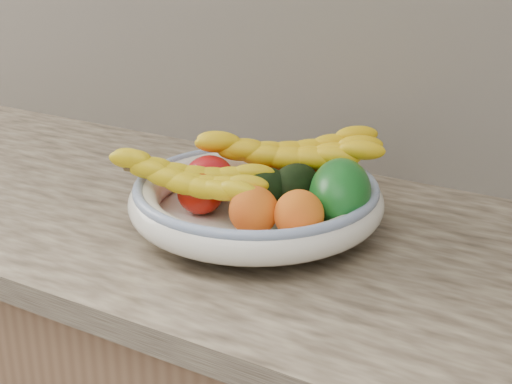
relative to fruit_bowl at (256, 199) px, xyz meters
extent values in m
cube|color=tan|center=(0.00, 0.02, -0.07)|extent=(2.44, 0.66, 0.04)
cube|color=beige|center=(0.00, 0.33, 0.20)|extent=(2.40, 0.02, 0.50)
cylinder|color=silver|center=(0.00, 0.00, -0.04)|extent=(0.13, 0.13, 0.02)
cylinder|color=silver|center=(0.00, 0.00, -0.03)|extent=(0.32, 0.32, 0.01)
torus|color=silver|center=(0.00, 0.00, 0.00)|extent=(0.39, 0.39, 0.05)
torus|color=#355596|center=(0.00, 0.00, 0.02)|extent=(0.37, 0.37, 0.02)
ellipsoid|color=#EF4E05|center=(-0.03, 0.10, 0.01)|extent=(0.06, 0.06, 0.04)
ellipsoid|color=#FF5505|center=(0.04, 0.10, 0.01)|extent=(0.06, 0.06, 0.05)
ellipsoid|color=#F75105|center=(-0.02, 0.05, 0.01)|extent=(0.05, 0.05, 0.04)
ellipsoid|color=#AD1016|center=(-0.09, 0.01, 0.01)|extent=(0.11, 0.11, 0.07)
ellipsoid|color=#AD1409|center=(-0.07, -0.05, 0.01)|extent=(0.09, 0.09, 0.07)
ellipsoid|color=black|center=(0.01, 0.00, 0.02)|extent=(0.08, 0.11, 0.07)
ellipsoid|color=black|center=(0.04, 0.04, 0.02)|extent=(0.07, 0.10, 0.07)
ellipsoid|color=#0F5218|center=(0.13, 0.02, 0.03)|extent=(0.16, 0.17, 0.12)
ellipsoid|color=orange|center=(0.04, -0.08, 0.02)|extent=(0.09, 0.09, 0.07)
ellipsoid|color=orange|center=(0.10, -0.06, 0.02)|extent=(0.07, 0.07, 0.07)
camera|label=1|loc=(0.50, -0.88, 0.42)|focal=50.00mm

